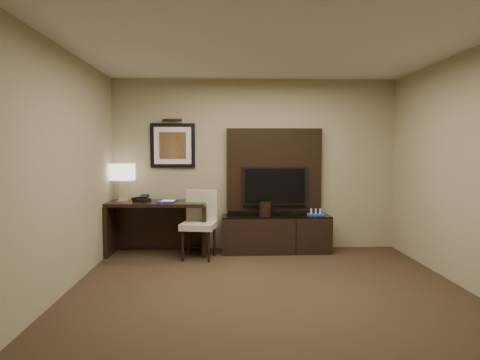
{
  "coord_description": "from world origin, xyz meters",
  "views": [
    {
      "loc": [
        -0.48,
        -4.31,
        1.58
      ],
      "look_at": [
        -0.26,
        1.8,
        1.15
      ],
      "focal_mm": 32.0,
      "sensor_mm": 36.0,
      "label": 1
    }
  ],
  "objects_px": {
    "table_lamp": "(123,183)",
    "desk_phone": "(142,198)",
    "desk_chair": "(199,225)",
    "minibar_tray": "(316,212)",
    "ice_bucket": "(265,209)",
    "desk": "(158,228)",
    "tv": "(275,186)",
    "credenza": "(276,234)"
  },
  "relations": [
    {
      "from": "desk",
      "to": "tv",
      "type": "xyz_separation_m",
      "value": [
        1.8,
        0.19,
        0.62
      ]
    },
    {
      "from": "ice_bucket",
      "to": "minibar_tray",
      "type": "distance_m",
      "value": 0.8
    },
    {
      "from": "desk_phone",
      "to": "minibar_tray",
      "type": "height_order",
      "value": "desk_phone"
    },
    {
      "from": "desk",
      "to": "desk_phone",
      "type": "relative_size",
      "value": 7.0
    },
    {
      "from": "tv",
      "to": "desk_chair",
      "type": "xyz_separation_m",
      "value": [
        -1.16,
        -0.49,
        -0.53
      ]
    },
    {
      "from": "desk",
      "to": "table_lamp",
      "type": "height_order",
      "value": "table_lamp"
    },
    {
      "from": "desk_chair",
      "to": "minibar_tray",
      "type": "xyz_separation_m",
      "value": [
        1.79,
        0.36,
        0.13
      ]
    },
    {
      "from": "desk_chair",
      "to": "ice_bucket",
      "type": "distance_m",
      "value": 1.06
    },
    {
      "from": "desk",
      "to": "tv",
      "type": "bearing_deg",
      "value": 10.17
    },
    {
      "from": "desk_chair",
      "to": "table_lamp",
      "type": "height_order",
      "value": "table_lamp"
    },
    {
      "from": "minibar_tray",
      "to": "credenza",
      "type": "bearing_deg",
      "value": -179.36
    },
    {
      "from": "desk",
      "to": "desk_chair",
      "type": "distance_m",
      "value": 0.71
    },
    {
      "from": "desk",
      "to": "ice_bucket",
      "type": "distance_m",
      "value": 1.66
    },
    {
      "from": "desk_phone",
      "to": "ice_bucket",
      "type": "relative_size",
      "value": 1.0
    },
    {
      "from": "tv",
      "to": "ice_bucket",
      "type": "bearing_deg",
      "value": -133.24
    },
    {
      "from": "desk_chair",
      "to": "table_lamp",
      "type": "bearing_deg",
      "value": 172.42
    },
    {
      "from": "minibar_tray",
      "to": "tv",
      "type": "bearing_deg",
      "value": 168.02
    },
    {
      "from": "credenza",
      "to": "desk_phone",
      "type": "height_order",
      "value": "desk_phone"
    },
    {
      "from": "table_lamp",
      "to": "minibar_tray",
      "type": "bearing_deg",
      "value": -0.44
    },
    {
      "from": "ice_bucket",
      "to": "tv",
      "type": "bearing_deg",
      "value": 46.76
    },
    {
      "from": "credenza",
      "to": "desk_chair",
      "type": "distance_m",
      "value": 1.24
    },
    {
      "from": "table_lamp",
      "to": "minibar_tray",
      "type": "relative_size",
      "value": 2.09
    },
    {
      "from": "desk",
      "to": "desk_phone",
      "type": "distance_m",
      "value": 0.51
    },
    {
      "from": "table_lamp",
      "to": "ice_bucket",
      "type": "distance_m",
      "value": 2.21
    },
    {
      "from": "tv",
      "to": "credenza",
      "type": "bearing_deg",
      "value": -87.23
    },
    {
      "from": "credenza",
      "to": "minibar_tray",
      "type": "xyz_separation_m",
      "value": [
        0.62,
        0.01,
        0.34
      ]
    },
    {
      "from": "desk",
      "to": "desk_phone",
      "type": "bearing_deg",
      "value": -169.44
    },
    {
      "from": "tv",
      "to": "desk_phone",
      "type": "height_order",
      "value": "tv"
    },
    {
      "from": "desk",
      "to": "ice_bucket",
      "type": "bearing_deg",
      "value": 4.61
    },
    {
      "from": "credenza",
      "to": "desk_chair",
      "type": "bearing_deg",
      "value": -164.28
    },
    {
      "from": "desk_chair",
      "to": "minibar_tray",
      "type": "height_order",
      "value": "desk_chair"
    },
    {
      "from": "table_lamp",
      "to": "ice_bucket",
      "type": "relative_size",
      "value": 2.67
    },
    {
      "from": "desk_phone",
      "to": "tv",
      "type": "bearing_deg",
      "value": 24.74
    },
    {
      "from": "table_lamp",
      "to": "desk_phone",
      "type": "height_order",
      "value": "table_lamp"
    },
    {
      "from": "minibar_tray",
      "to": "ice_bucket",
      "type": "bearing_deg",
      "value": -176.86
    },
    {
      "from": "minibar_tray",
      "to": "table_lamp",
      "type": "bearing_deg",
      "value": 179.56
    },
    {
      "from": "credenza",
      "to": "minibar_tray",
      "type": "relative_size",
      "value": 6.13
    },
    {
      "from": "desk_chair",
      "to": "desk_phone",
      "type": "bearing_deg",
      "value": 172.73
    },
    {
      "from": "desk",
      "to": "desk_chair",
      "type": "height_order",
      "value": "desk_chair"
    },
    {
      "from": "table_lamp",
      "to": "desk_phone",
      "type": "distance_m",
      "value": 0.4
    },
    {
      "from": "credenza",
      "to": "minibar_tray",
      "type": "height_order",
      "value": "minibar_tray"
    },
    {
      "from": "ice_bucket",
      "to": "minibar_tray",
      "type": "relative_size",
      "value": 0.78
    }
  ]
}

